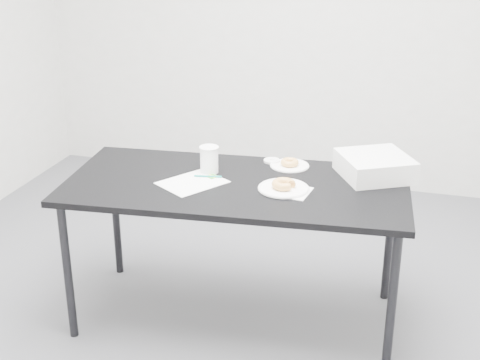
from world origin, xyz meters
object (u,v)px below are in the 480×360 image
(donut_near, at_px, (284,184))
(bakery_box, at_px, (375,166))
(pen, at_px, (208,176))
(donut_far, at_px, (290,162))
(plate_near, at_px, (284,188))
(scorecard, at_px, (192,182))
(plate_far, at_px, (290,166))
(coffee_cup, at_px, (209,159))
(table, at_px, (236,194))

(donut_near, distance_m, bakery_box, 0.50)
(pen, bearing_deg, donut_far, 27.33)
(plate_near, bearing_deg, pen, 173.26)
(donut_far, bearing_deg, scorecard, -139.07)
(scorecard, xyz_separation_m, donut_far, (0.41, 0.36, 0.02))
(scorecard, height_order, pen, pen)
(pen, distance_m, bakery_box, 0.84)
(plate_far, bearing_deg, donut_far, 0.00)
(plate_far, distance_m, bakery_box, 0.44)
(scorecard, relative_size, donut_near, 2.60)
(donut_near, xyz_separation_m, plate_far, (-0.04, 0.32, -0.03))
(plate_far, xyz_separation_m, coffee_cup, (-0.38, -0.20, 0.07))
(table, distance_m, bakery_box, 0.71)
(scorecard, xyz_separation_m, bakery_box, (0.85, 0.34, 0.05))
(pen, distance_m, donut_near, 0.40)
(coffee_cup, bearing_deg, donut_near, -16.36)
(pen, distance_m, donut_far, 0.45)
(table, distance_m, plate_near, 0.25)
(plate_far, xyz_separation_m, bakery_box, (0.44, -0.02, 0.05))
(plate_far, bearing_deg, plate_near, -83.02)
(plate_near, bearing_deg, plate_far, 96.98)
(coffee_cup, bearing_deg, plate_near, -16.36)
(table, bearing_deg, plate_near, -9.93)
(table, relative_size, scorecard, 5.81)
(plate_near, relative_size, donut_near, 2.13)
(plate_near, xyz_separation_m, donut_near, (0.00, -0.00, 0.02))
(scorecard, bearing_deg, bakery_box, 54.91)
(scorecard, bearing_deg, donut_near, 38.04)
(bakery_box, bearing_deg, scorecard, 172.53)
(donut_near, distance_m, coffee_cup, 0.44)
(donut_near, relative_size, donut_far, 1.21)
(donut_far, bearing_deg, pen, -142.89)
(table, relative_size, bakery_box, 5.36)
(table, relative_size, coffee_cup, 12.63)
(donut_near, xyz_separation_m, donut_far, (-0.04, 0.32, -0.01))
(donut_far, bearing_deg, plate_near, -83.02)
(plate_near, distance_m, plate_far, 0.32)
(table, height_order, coffee_cup, coffee_cup)
(table, bearing_deg, coffee_cup, 143.99)
(bakery_box, bearing_deg, donut_far, 148.38)
(plate_near, relative_size, coffee_cup, 1.78)
(plate_near, relative_size, donut_far, 2.57)
(pen, height_order, plate_near, pen)
(pen, distance_m, plate_near, 0.40)
(scorecard, relative_size, plate_near, 1.22)
(donut_near, bearing_deg, donut_far, 96.98)
(pen, distance_m, plate_far, 0.45)
(table, distance_m, coffee_cup, 0.24)
(plate_near, relative_size, plate_far, 1.21)
(plate_near, relative_size, bakery_box, 0.76)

